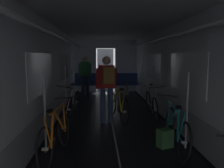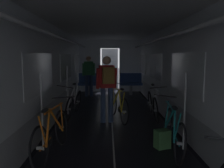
{
  "view_description": "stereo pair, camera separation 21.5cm",
  "coord_description": "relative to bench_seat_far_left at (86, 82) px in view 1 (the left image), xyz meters",
  "views": [
    {
      "loc": [
        -0.32,
        -1.91,
        1.69
      ],
      "look_at": [
        0.0,
        3.74,
        1.0
      ],
      "focal_mm": 37.02,
      "sensor_mm": 36.0,
      "label": 1
    },
    {
      "loc": [
        -0.1,
        -1.92,
        1.69
      ],
      "look_at": [
        0.0,
        3.74,
        1.0
      ],
      "focal_mm": 37.02,
      "sensor_mm": 36.0,
      "label": 2
    }
  ],
  "objects": [
    {
      "name": "bicycle_white",
      "position": [
        -0.16,
        -3.63,
        -0.19
      ],
      "size": [
        0.51,
        1.69,
        0.96
      ],
      "color": "black",
      "rests_on": "ground"
    },
    {
      "name": "bicycle_yellow_in_aisle",
      "position": [
        1.08,
        -3.98,
        -0.18
      ],
      "size": [
        0.61,
        1.66,
        0.94
      ],
      "color": "black",
      "rests_on": "ground"
    },
    {
      "name": "bench_seat_far_left",
      "position": [
        0.0,
        0.0,
        0.0
      ],
      "size": [
        0.98,
        0.51,
        0.95
      ],
      "color": "gray",
      "rests_on": "ground"
    },
    {
      "name": "bench_seat_far_right",
      "position": [
        1.8,
        0.0,
        0.0
      ],
      "size": [
        0.98,
        0.51,
        0.95
      ],
      "color": "gray",
      "rests_on": "ground"
    },
    {
      "name": "bicycle_teal",
      "position": [
        1.95,
        -6.05,
        -0.19
      ],
      "size": [
        0.44,
        1.69,
        0.95
      ],
      "color": "black",
      "rests_on": "ground"
    },
    {
      "name": "bicycle_orange",
      "position": [
        -0.15,
        -6.19,
        -0.18
      ],
      "size": [
        0.48,
        1.69,
        0.95
      ],
      "color": "black",
      "rests_on": "ground"
    },
    {
      "name": "person_cyclist_aisle",
      "position": [
        0.78,
        -4.24,
        0.45
      ],
      "size": [
        0.56,
        0.45,
        1.69
      ],
      "color": "#384C75",
      "rests_on": "ground"
    },
    {
      "name": "backpack_on_floor",
      "position": [
        1.8,
        -5.9,
        -0.4
      ],
      "size": [
        0.31,
        0.28,
        0.34
      ],
      "primitive_type": "cube",
      "rotation": [
        0.0,
        0.0,
        0.36
      ],
      "color": "#3D703D",
      "rests_on": "ground"
    },
    {
      "name": "train_car_shell",
      "position": [
        0.9,
        -4.47,
        1.13
      ],
      "size": [
        3.14,
        12.34,
        2.57
      ],
      "color": "black",
      "rests_on": "ground"
    },
    {
      "name": "person_standing_near_bench",
      "position": [
        0.0,
        -0.38,
        0.41
      ],
      "size": [
        0.53,
        0.23,
        1.69
      ],
      "color": "#384C75",
      "rests_on": "ground"
    },
    {
      "name": "bicycle_silver",
      "position": [
        2.03,
        -3.84,
        -0.19
      ],
      "size": [
        0.44,
        1.69,
        0.95
      ],
      "color": "black",
      "rests_on": "ground"
    }
  ]
}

